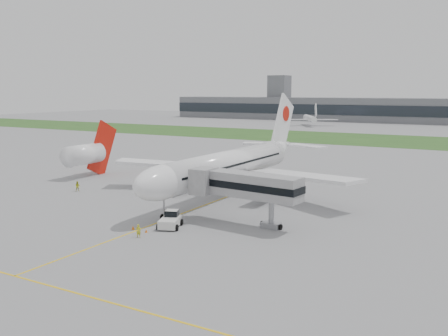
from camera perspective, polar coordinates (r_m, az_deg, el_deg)
The scene contains 14 objects.
ground at distance 84.41m, azimuth -0.77°, elevation -3.73°, with size 600.00×600.00×0.00m, color #949497.
apron_markings at distance 80.25m, azimuth -2.59°, elevation -4.40°, with size 70.00×70.00×0.04m, color yellow, non-canonical shape.
grass_strip at distance 196.33m, azimuth 17.36°, elevation 3.08°, with size 600.00×50.00×0.02m, color #274F1D.
terminal_building at distance 303.92m, azimuth 21.97°, elevation 6.07°, with size 320.00×22.30×14.00m.
control_tower at distance 330.91m, azimuth 6.28°, elevation 5.62°, with size 12.00×12.00×56.00m, color slate, non-canonical shape.
airliner at distance 87.54m, azimuth 0.85°, elevation 0.49°, with size 48.13×53.95×17.88m.
pushback_tug at distance 68.51m, azimuth -6.13°, elevation -5.91°, with size 4.02×4.80×2.16m.
jet_bridge at distance 68.45m, azimuth 2.12°, elevation -1.98°, with size 16.34×4.93×7.47m.
safety_cone_left at distance 68.13m, azimuth -10.35°, elevation -6.71°, with size 0.42×0.42×0.57m, color orange.
safety_cone_right at distance 66.51m, azimuth -8.88°, elevation -7.08°, with size 0.36×0.36×0.50m, color orange.
ground_crew_near at distance 64.37m, azimuth -9.75°, elevation -7.08°, with size 0.63×0.41×1.72m, color gold.
ground_crew_far at distance 95.64m, azimuth -16.38°, elevation -2.02°, with size 0.92×0.72×1.89m, color gold.
neighbor_aircraft at distance 110.69m, azimuth -15.46°, elevation 1.58°, with size 4.92×15.49×12.62m.
distant_aircraft_left at distance 267.01m, azimuth 9.75°, elevation 4.78°, with size 29.25×25.81×11.19m, color white, non-canonical shape.
Camera 1 is at (41.90, -70.93, 18.40)m, focal length 40.00 mm.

